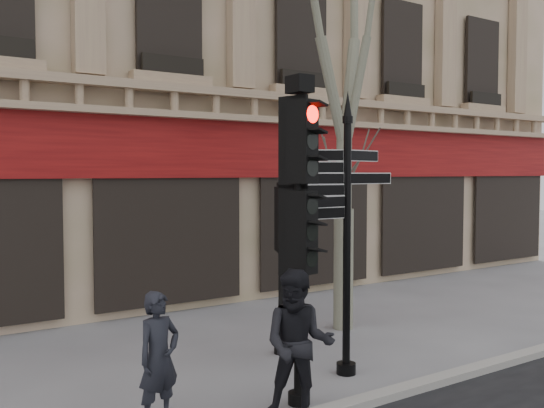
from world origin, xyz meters
The scene contains 7 objects.
ground centered at (0.00, 0.00, 0.00)m, with size 80.00×80.00×0.00m, color slate.
kerb centered at (0.00, -1.40, 0.06)m, with size 80.00×0.25×0.12m, color gray.
fingerpost centered at (0.51, -0.30, 2.88)m, with size 2.15×2.15×4.29m.
traffic_signal_main centered at (-0.80, -0.86, 2.73)m, with size 0.54×0.44×4.32m.
traffic_signal_secondary centered at (0.30, 1.10, 1.97)m, with size 0.56×0.48×2.83m.
pedestrian_a centered at (-2.60, -0.42, 0.82)m, with size 0.60×0.39×1.63m, color black.
pedestrian_b centered at (-1.10, -1.24, 0.94)m, with size 0.91×0.71×1.87m, color black.
Camera 1 is at (-5.51, -7.18, 3.07)m, focal length 40.00 mm.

